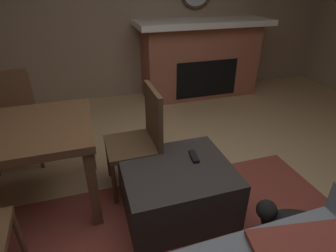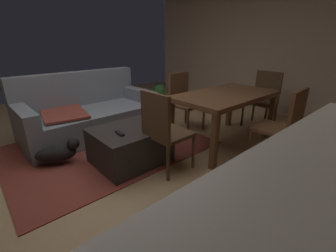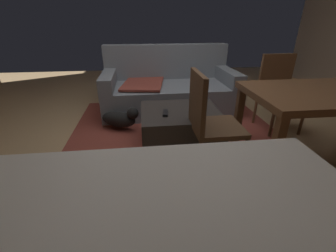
% 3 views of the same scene
% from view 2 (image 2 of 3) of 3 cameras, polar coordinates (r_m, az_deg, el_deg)
% --- Properties ---
extents(floor, '(8.44, 8.44, 0.00)m').
position_cam_2_polar(floor, '(2.99, -12.29, -8.28)').
color(floor, tan).
extents(wall_right_window_side, '(0.12, 6.15, 2.76)m').
position_cam_2_polar(wall_right_window_side, '(5.29, 23.44, 18.64)').
color(wall_right_window_side, '#C4AA91').
rests_on(wall_right_window_side, ground).
extents(area_rug, '(2.60, 2.00, 0.01)m').
position_cam_2_polar(area_rug, '(3.38, -14.63, -4.83)').
color(area_rug, brown).
rests_on(area_rug, ground).
extents(couch, '(1.99, 1.03, 0.95)m').
position_cam_2_polar(couch, '(3.84, -19.36, 2.80)').
color(couch, slate).
rests_on(couch, ground).
extents(ottoman_coffee_table, '(0.83, 0.72, 0.44)m').
position_cam_2_polar(ottoman_coffee_table, '(2.83, -9.53, -4.80)').
color(ottoman_coffee_table, '#2D2826').
rests_on(ottoman_coffee_table, ground).
extents(tv_remote, '(0.07, 0.16, 0.02)m').
position_cam_2_polar(tv_remote, '(2.60, -12.00, -1.78)').
color(tv_remote, black).
rests_on(tv_remote, ottoman_coffee_table).
extents(dining_table, '(1.51, 0.85, 0.74)m').
position_cam_2_polar(dining_table, '(3.28, 14.23, 6.49)').
color(dining_table, brown).
rests_on(dining_table, ground).
extents(dining_chair_east, '(0.46, 0.46, 0.93)m').
position_cam_2_polar(dining_chair_east, '(4.29, 22.86, 6.95)').
color(dining_chair_east, '#513823').
rests_on(dining_chair_east, ground).
extents(dining_chair_south, '(0.46, 0.46, 0.93)m').
position_cam_2_polar(dining_chair_south, '(2.96, 27.09, 0.64)').
color(dining_chair_south, brown).
rests_on(dining_chair_south, ground).
extents(dining_chair_west, '(0.44, 0.44, 0.93)m').
position_cam_2_polar(dining_chair_west, '(2.49, -1.25, -0.53)').
color(dining_chair_west, '#513823').
rests_on(dining_chair_west, ground).
extents(dining_chair_north, '(0.46, 0.46, 0.93)m').
position_cam_2_polar(dining_chair_north, '(3.81, 3.84, 6.97)').
color(dining_chair_north, brown).
rests_on(dining_chair_north, ground).
extents(potted_plant, '(0.31, 0.31, 0.47)m').
position_cam_2_polar(potted_plant, '(5.37, -2.17, 8.26)').
color(potted_plant, beige).
rests_on(potted_plant, ground).
extents(small_dog, '(0.51, 0.36, 0.28)m').
position_cam_2_polar(small_dog, '(3.04, -25.70, -6.00)').
color(small_dog, black).
rests_on(small_dog, ground).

